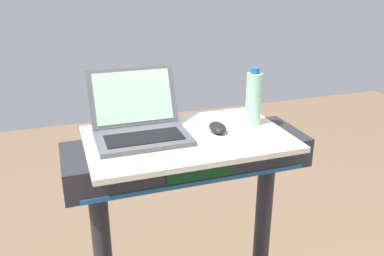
% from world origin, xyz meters
% --- Properties ---
extents(desk_board, '(0.73, 0.47, 0.02)m').
position_xyz_m(desk_board, '(0.00, 0.70, 1.08)').
color(desk_board, beige).
rests_on(desk_board, treadmill_base).
extents(laptop, '(0.33, 0.31, 0.22)m').
position_xyz_m(laptop, '(-0.16, 0.76, 1.14)').
color(laptop, '#515459').
rests_on(laptop, desk_board).
extents(computer_mouse, '(0.07, 0.10, 0.03)m').
position_xyz_m(computer_mouse, '(0.12, 0.70, 1.11)').
color(computer_mouse, black).
rests_on(computer_mouse, desk_board).
extents(water_bottle, '(0.06, 0.06, 0.22)m').
position_xyz_m(water_bottle, '(0.28, 0.74, 1.20)').
color(water_bottle, '#9EDBB2').
rests_on(water_bottle, desk_board).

